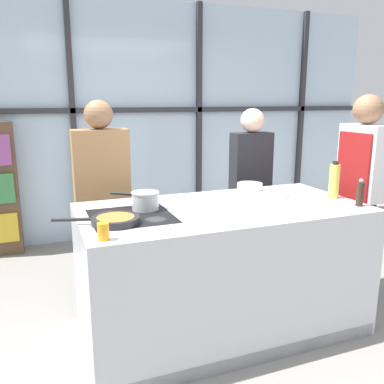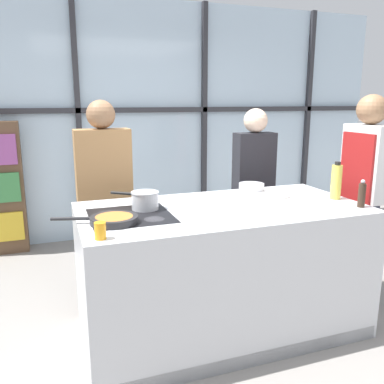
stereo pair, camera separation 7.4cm
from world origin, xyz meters
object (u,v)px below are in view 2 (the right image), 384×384
Objects in this scene: pepper_grinder at (362,195)px; juice_glass_near at (100,231)px; oil_bottle at (336,182)px; frying_pan at (113,219)px; saucepan at (145,200)px; spectator_far_left at (104,188)px; chef at (364,185)px; white_plate at (272,195)px; spectator_center_left at (254,180)px; mixing_bowl at (251,187)px.

juice_glass_near is (-1.79, -0.07, -0.04)m from pepper_grinder.
frying_pan is at bearing -178.01° from oil_bottle.
juice_glass_near is (-0.36, -0.52, -0.02)m from saucepan.
chef is at bearing 159.04° from spectator_far_left.
frying_pan is 1.31m from white_plate.
spectator_center_left is at bearing 33.81° from frying_pan.
chef is 2.25m from juice_glass_near.
frying_pan is (-0.08, -0.99, 0.02)m from spectator_far_left.
spectator_center_left is 1.44m from saucepan.
chef is at bearing 21.58° from oil_bottle.
pepper_grinder is (0.20, -1.19, 0.11)m from spectator_center_left.
spectator_far_left is 1.28m from juice_glass_near.
oil_bottle reaches higher than juice_glass_near.
frying_pan is 1.69m from pepper_grinder.
chef is 8.34× the size of mixing_bowl.
mixing_bowl is (0.94, 0.24, -0.03)m from saucepan.
frying_pan is 1.29m from mixing_bowl.
spectator_center_left is 1.21m from pepper_grinder.
oil_bottle is (0.48, -0.43, 0.10)m from mixing_bowl.
pepper_grinder is at bearing 99.50° from spectator_center_left.
saucepan is 0.63m from juice_glass_near.
frying_pan is at bearing -157.67° from mixing_bowl.
chef is 6.05× the size of oil_bottle.
saucepan is 0.97m from mixing_bowl.
white_plate is at bearing 22.22° from juice_glass_near.
white_plate is at bearing 13.06° from frying_pan.
mixing_bowl is 0.72× the size of oil_bottle.
spectator_far_left is at bearing 69.04° from chef.
pepper_grinder reaches higher than frying_pan.
saucepan is 1.02m from white_plate.
chef is 1.08× the size of spectator_center_left.
juice_glass_near is (-1.38, -0.57, 0.04)m from white_plate.
oil_bottle reaches higher than pepper_grinder.
oil_bottle is at bearing 101.47° from spectator_center_left.
pepper_grinder reaches higher than mixing_bowl.
mixing_bowl reaches higher than frying_pan.
juice_glass_near reaches higher than frying_pan.
pepper_grinder is at bearing -54.81° from mixing_bowl.
mixing_bowl is 1.51m from juice_glass_near.
juice_glass_near is (-0.11, -0.27, 0.02)m from frying_pan.
pepper_grinder is 1.79m from juice_glass_near.
white_plate is 0.21m from mixing_bowl.
frying_pan is 2.50× the size of mixing_bowl.
spectator_far_left reaches higher than mixing_bowl.
chef is at bearing -0.82° from saucepan.
frying_pan is at bearing 33.81° from spectator_center_left.
pepper_grinder is at bearing -87.79° from oil_bottle.
spectator_center_left is 7.75× the size of mixing_bowl.
chef is 2.15m from spectator_far_left.
mixing_bowl is 0.85m from pepper_grinder.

